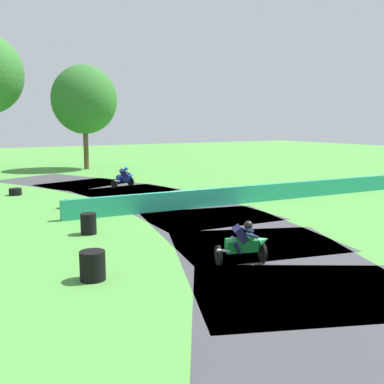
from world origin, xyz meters
name	(u,v)px	position (x,y,z in m)	size (l,w,h in m)	color
ground_plane	(188,208)	(0.00, 0.00, 0.00)	(120.00, 120.00, 0.00)	#4C933D
track_asphalt	(159,211)	(-1.54, 0.09, 0.00)	(12.13, 36.91, 0.01)	#3D3D42
safety_barrier	(278,192)	(5.52, -0.33, 0.45)	(0.30, 23.39, 0.90)	#239375
motorcycle_lead_green	(244,243)	(-3.02, -8.50, 0.65)	(1.69, 1.14, 1.43)	black
motorcycle_chase_blue	(124,177)	(0.15, 8.51, 0.65)	(1.73, 1.16, 1.43)	black
tire_stack_near	(93,266)	(-7.38, -7.50, 0.40)	(0.70, 0.70, 0.80)	black
tire_stack_mid_a	(88,224)	(-5.86, -2.50, 0.40)	(0.60, 0.60, 0.80)	black
tire_stack_mid_b	(68,204)	(-5.08, 3.16, 0.20)	(0.65, 0.65, 0.40)	black
tire_stack_far	(15,192)	(-6.59, 8.69, 0.20)	(0.71, 0.71, 0.40)	black
tree_far_right	(84,100)	(1.62, 20.89, 6.15)	(5.74, 5.74, 9.18)	brown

